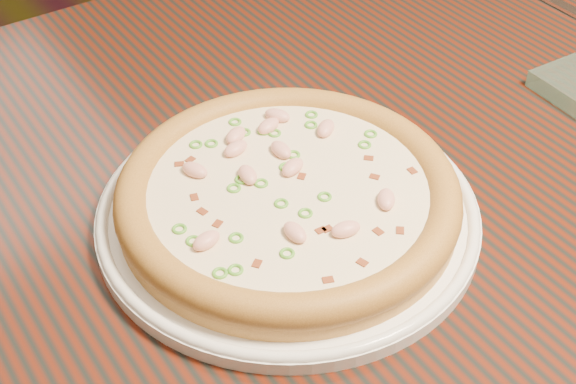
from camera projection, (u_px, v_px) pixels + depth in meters
ground at (24, 263)px, 1.67m from camera, size 9.00×9.00×0.00m
hero_table at (358, 217)px, 0.82m from camera, size 1.20×0.80×0.75m
plate at (288, 211)px, 0.67m from camera, size 0.32×0.32×0.02m
pizza at (288, 194)px, 0.66m from camera, size 0.28×0.28×0.03m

